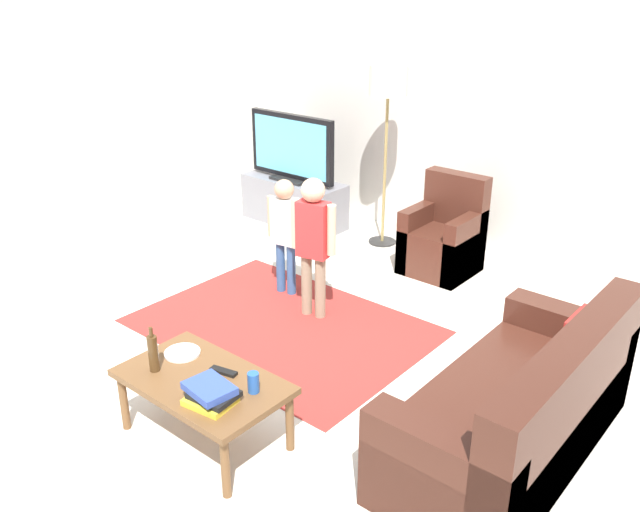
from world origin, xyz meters
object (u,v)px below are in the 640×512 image
object	(u,v)px
couch	(524,414)
armchair	(445,240)
floor_lamp	(388,90)
book_stack	(211,394)
soda_can	(253,383)
plate	(182,353)
tv_stand	(294,202)
child_near_tv	(285,226)
tv	(292,148)
bottle	(153,353)
coffee_table	(203,386)
child_center	(313,235)
tv_remote	(224,371)

from	to	relation	value
couch	armchair	distance (m)	2.62
floor_lamp	book_stack	xyz separation A→B (m)	(1.22, -3.37, -1.07)
soda_can	plate	bearing A→B (deg)	180.00
tv_stand	child_near_tv	world-z (taller)	child_near_tv
tv	bottle	distance (m)	3.69
armchair	book_stack	world-z (taller)	armchair
floor_lamp	coffee_table	xyz separation A→B (m)	(1.01, -3.25, -1.17)
tv_stand	armchair	distance (m)	1.91
couch	coffee_table	xyz separation A→B (m)	(-1.50, -1.05, 0.08)
tv_stand	soda_can	world-z (taller)	soda_can
plate	soda_can	bearing A→B (deg)	0.00
child_near_tv	book_stack	xyz separation A→B (m)	(1.20, -1.89, -0.14)
couch	armchair	bearing A→B (deg)	129.97
tv	child_center	world-z (taller)	tv
couch	soda_can	size ratio (longest dim) A/B	15.00
child_center	bottle	size ratio (longest dim) A/B	4.03
book_stack	soda_can	world-z (taller)	soda_can
child_near_tv	coffee_table	distance (m)	2.03
tv_stand	coffee_table	bearing A→B (deg)	-55.99
floor_lamp	bottle	bearing A→B (deg)	-77.83
armchair	book_stack	xyz separation A→B (m)	(0.40, -3.18, 0.18)
child_near_tv	tv_remote	size ratio (longest dim) A/B	5.99
tv_stand	book_stack	size ratio (longest dim) A/B	4.05
book_stack	bottle	world-z (taller)	bottle
child_near_tv	armchair	bearing A→B (deg)	58.41
child_center	tv_stand	bearing A→B (deg)	136.23
tv_stand	child_near_tv	distance (m)	1.78
child_center	book_stack	world-z (taller)	child_center
tv_stand	child_near_tv	size ratio (longest dim) A/B	1.18
bottle	coffee_table	bearing A→B (deg)	23.20
bottle	tv_remote	distance (m)	0.42
coffee_table	plate	distance (m)	0.32
tv_stand	plate	world-z (taller)	tv_stand
tv	soda_can	xyz separation A→B (m)	(2.41, -2.98, -0.37)
armchair	plate	world-z (taller)	armchair
child_center	couch	bearing A→B (deg)	-15.13
couch	tv_remote	distance (m)	1.73
tv	armchair	xyz separation A→B (m)	(1.91, -0.02, -0.55)
plate	tv_stand	bearing A→B (deg)	120.85
armchair	book_stack	size ratio (longest dim) A/B	3.04
coffee_table	plate	xyz separation A→B (m)	(-0.30, 0.10, 0.06)
tv_stand	tv	size ratio (longest dim) A/B	1.09
tv_remote	floor_lamp	bearing A→B (deg)	95.61
tv_stand	couch	size ratio (longest dim) A/B	0.67
tv	tv_stand	bearing A→B (deg)	90.00
child_center	soda_can	xyz separation A→B (m)	(0.85, -1.50, -0.21)
floor_lamp	soda_can	bearing A→B (deg)	-67.17
armchair	couch	bearing A→B (deg)	-50.03
couch	bottle	bearing A→B (deg)	-146.67
book_stack	plate	size ratio (longest dim) A/B	1.35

